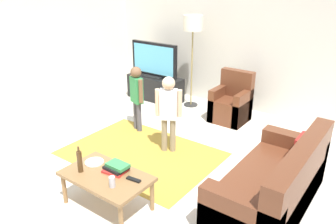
% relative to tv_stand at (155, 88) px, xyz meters
% --- Properties ---
extents(ground, '(7.80, 7.80, 0.00)m').
position_rel_tv_stand_xyz_m(ground, '(1.59, -2.30, -0.24)').
color(ground, beige).
extents(wall_back, '(6.00, 0.12, 2.70)m').
position_rel_tv_stand_xyz_m(wall_back, '(1.59, 0.70, 1.11)').
color(wall_back, silver).
rests_on(wall_back, ground).
extents(wall_left, '(0.12, 6.00, 2.70)m').
position_rel_tv_stand_xyz_m(wall_left, '(-1.41, -2.30, 1.11)').
color(wall_left, silver).
rests_on(wall_left, ground).
extents(area_rug, '(2.20, 1.60, 0.01)m').
position_rel_tv_stand_xyz_m(area_rug, '(1.30, -1.98, -0.24)').
color(area_rug, '#B28C33').
rests_on(area_rug, ground).
extents(tv_stand, '(1.20, 0.44, 0.50)m').
position_rel_tv_stand_xyz_m(tv_stand, '(0.00, 0.00, 0.00)').
color(tv_stand, black).
rests_on(tv_stand, ground).
extents(tv, '(1.10, 0.28, 0.71)m').
position_rel_tv_stand_xyz_m(tv, '(-0.00, -0.02, 0.60)').
color(tv, black).
rests_on(tv, tv_stand).
extents(couch, '(0.80, 1.80, 0.86)m').
position_rel_tv_stand_xyz_m(couch, '(3.35, -2.04, 0.05)').
color(couch, brown).
rests_on(couch, ground).
extents(armchair, '(0.60, 0.60, 0.90)m').
position_rel_tv_stand_xyz_m(armchair, '(1.80, -0.04, 0.05)').
color(armchair, brown).
rests_on(armchair, ground).
extents(floor_lamp, '(0.36, 0.36, 1.78)m').
position_rel_tv_stand_xyz_m(floor_lamp, '(0.80, 0.15, 1.30)').
color(floor_lamp, '#262626').
rests_on(floor_lamp, ground).
extents(child_near_tv, '(0.35, 0.21, 1.11)m').
position_rel_tv_stand_xyz_m(child_near_tv, '(0.70, -1.37, 0.42)').
color(child_near_tv, '#4C4C59').
rests_on(child_near_tv, ground).
extents(child_center, '(0.35, 0.24, 1.16)m').
position_rel_tv_stand_xyz_m(child_center, '(1.57, -1.66, 0.45)').
color(child_center, gray).
rests_on(child_center, ground).
extents(coffee_table, '(1.00, 0.60, 0.42)m').
position_rel_tv_stand_xyz_m(coffee_table, '(1.79, -3.13, 0.13)').
color(coffee_table, olive).
rests_on(coffee_table, ground).
extents(book_stack, '(0.28, 0.24, 0.10)m').
position_rel_tv_stand_xyz_m(book_stack, '(1.83, -3.01, 0.22)').
color(book_stack, red).
rests_on(book_stack, coffee_table).
extents(bottle, '(0.06, 0.06, 0.31)m').
position_rel_tv_stand_xyz_m(bottle, '(1.51, -3.25, 0.31)').
color(bottle, '#4C3319').
rests_on(bottle, coffee_table).
extents(tv_remote, '(0.17, 0.07, 0.02)m').
position_rel_tv_stand_xyz_m(tv_remote, '(2.11, -3.03, 0.19)').
color(tv_remote, black).
rests_on(tv_remote, coffee_table).
extents(soda_can, '(0.07, 0.07, 0.12)m').
position_rel_tv_stand_xyz_m(soda_can, '(2.01, -3.25, 0.24)').
color(soda_can, silver).
rests_on(soda_can, coffee_table).
extents(plate, '(0.22, 0.22, 0.02)m').
position_rel_tv_stand_xyz_m(plate, '(1.49, -3.03, 0.18)').
color(plate, white).
rests_on(plate, coffee_table).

